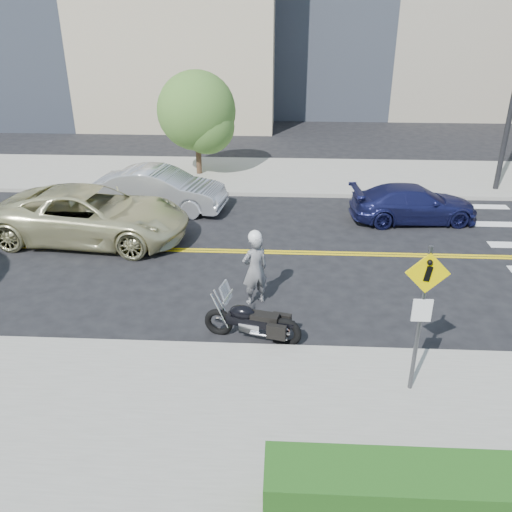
{
  "coord_description": "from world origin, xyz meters",
  "views": [
    {
      "loc": [
        1.67,
        -14.75,
        6.95
      ],
      "look_at": [
        1.05,
        -2.79,
        1.2
      ],
      "focal_mm": 38.0,
      "sensor_mm": 36.0,
      "label": 1
    }
  ],
  "objects_px": {
    "motorcyclist": "(255,268)",
    "parked_car_blue": "(413,204)",
    "pedestrian_sign": "(422,307)",
    "suv": "(92,215)",
    "parked_car_silver": "(161,189)",
    "motorcycle": "(252,314)"
  },
  "relations": [
    {
      "from": "motorcyclist",
      "to": "pedestrian_sign",
      "type": "bearing_deg",
      "value": 105.52
    },
    {
      "from": "suv",
      "to": "parked_car_silver",
      "type": "xyz_separation_m",
      "value": [
        1.58,
        2.77,
        -0.08
      ]
    },
    {
      "from": "parked_car_silver",
      "to": "pedestrian_sign",
      "type": "bearing_deg",
      "value": -136.42
    },
    {
      "from": "pedestrian_sign",
      "to": "parked_car_blue",
      "type": "distance_m",
      "value": 9.41
    },
    {
      "from": "pedestrian_sign",
      "to": "suv",
      "type": "bearing_deg",
      "value": 140.46
    },
    {
      "from": "motorcyclist",
      "to": "parked_car_blue",
      "type": "relative_size",
      "value": 0.46
    },
    {
      "from": "suv",
      "to": "parked_car_blue",
      "type": "relative_size",
      "value": 1.41
    },
    {
      "from": "motorcycle",
      "to": "motorcyclist",
      "type": "bearing_deg",
      "value": 104.48
    },
    {
      "from": "suv",
      "to": "parked_car_silver",
      "type": "distance_m",
      "value": 3.19
    },
    {
      "from": "motorcyclist",
      "to": "suv",
      "type": "xyz_separation_m",
      "value": [
        -5.28,
        3.64,
        -0.14
      ]
    },
    {
      "from": "motorcycle",
      "to": "parked_car_blue",
      "type": "xyz_separation_m",
      "value": [
        5.04,
        7.4,
        -0.04
      ]
    },
    {
      "from": "parked_car_silver",
      "to": "motorcycle",
      "type": "bearing_deg",
      "value": -146.68
    },
    {
      "from": "pedestrian_sign",
      "to": "motorcycle",
      "type": "xyz_separation_m",
      "value": [
        -3.14,
        1.71,
        -1.3
      ]
    },
    {
      "from": "pedestrian_sign",
      "to": "motorcycle",
      "type": "bearing_deg",
      "value": 151.37
    },
    {
      "from": "parked_car_silver",
      "to": "parked_car_blue",
      "type": "relative_size",
      "value": 1.08
    },
    {
      "from": "suv",
      "to": "parked_car_silver",
      "type": "height_order",
      "value": "suv"
    },
    {
      "from": "motorcyclist",
      "to": "parked_car_silver",
      "type": "relative_size",
      "value": 0.43
    },
    {
      "from": "parked_car_blue",
      "to": "motorcyclist",
      "type": "bearing_deg",
      "value": 133.24
    },
    {
      "from": "pedestrian_sign",
      "to": "motorcyclist",
      "type": "distance_m",
      "value": 4.7
    },
    {
      "from": "motorcycle",
      "to": "suv",
      "type": "relative_size",
      "value": 0.36
    },
    {
      "from": "parked_car_silver",
      "to": "parked_car_blue",
      "type": "height_order",
      "value": "parked_car_silver"
    },
    {
      "from": "pedestrian_sign",
      "to": "parked_car_silver",
      "type": "relative_size",
      "value": 0.65
    }
  ]
}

